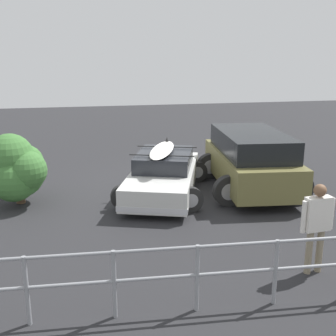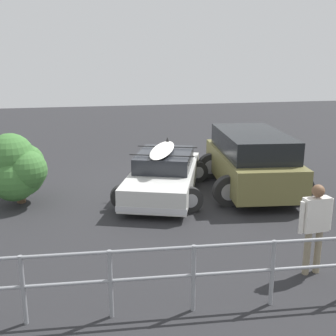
{
  "view_description": "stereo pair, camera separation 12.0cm",
  "coord_description": "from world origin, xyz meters",
  "px_view_note": "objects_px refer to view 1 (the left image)",
  "views": [
    {
      "loc": [
        2.32,
        12.16,
        3.95
      ],
      "look_at": [
        -0.06,
        1.27,
        0.95
      ],
      "focal_mm": 45.0,
      "sensor_mm": 36.0,
      "label": 1
    },
    {
      "loc": [
        2.2,
        12.19,
        3.95
      ],
      "look_at": [
        -0.06,
        1.27,
        0.95
      ],
      "focal_mm": 45.0,
      "sensor_mm": 36.0,
      "label": 2
    }
  ],
  "objects_px": {
    "person_bystander": "(317,221)",
    "sedan_car": "(164,174)",
    "bush_near_left": "(17,168)",
    "suv_car": "(251,160)"
  },
  "relations": [
    {
      "from": "person_bystander",
      "to": "sedan_car",
      "type": "bearing_deg",
      "value": -70.88
    },
    {
      "from": "sedan_car",
      "to": "bush_near_left",
      "type": "xyz_separation_m",
      "value": [
        4.02,
        0.05,
        0.42
      ]
    },
    {
      "from": "sedan_car",
      "to": "bush_near_left",
      "type": "relative_size",
      "value": 2.41
    },
    {
      "from": "sedan_car",
      "to": "person_bystander",
      "type": "relative_size",
      "value": 2.74
    },
    {
      "from": "suv_car",
      "to": "bush_near_left",
      "type": "relative_size",
      "value": 2.36
    },
    {
      "from": "sedan_car",
      "to": "suv_car",
      "type": "xyz_separation_m",
      "value": [
        -2.62,
        0.16,
        0.33
      ]
    },
    {
      "from": "sedan_car",
      "to": "person_bystander",
      "type": "xyz_separation_m",
      "value": [
        -1.78,
        5.14,
        0.44
      ]
    },
    {
      "from": "suv_car",
      "to": "bush_near_left",
      "type": "xyz_separation_m",
      "value": [
        6.64,
        -0.11,
        0.1
      ]
    },
    {
      "from": "sedan_car",
      "to": "person_bystander",
      "type": "distance_m",
      "value": 5.46
    },
    {
      "from": "person_bystander",
      "to": "bush_near_left",
      "type": "bearing_deg",
      "value": -41.26
    }
  ]
}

